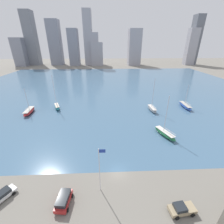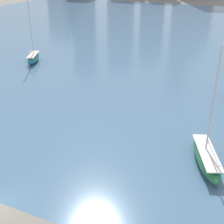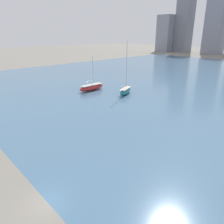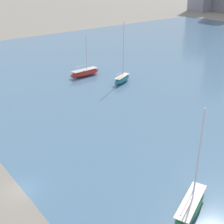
# 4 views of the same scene
# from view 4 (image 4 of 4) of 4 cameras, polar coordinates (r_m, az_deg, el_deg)

# --- Properties ---
(ground_plane) EXTENTS (500.00, 500.00, 0.00)m
(ground_plane) POSITION_cam_4_polar(r_m,az_deg,el_deg) (42.07, -16.08, -13.50)
(ground_plane) COLOR gray
(sailboat_green) EXTENTS (5.18, 8.83, 12.75)m
(sailboat_green) POSITION_cam_4_polar(r_m,az_deg,el_deg) (38.07, 14.16, -16.20)
(sailboat_green) COLOR #236B3D
(sailboat_green) RESTS_ON harbor_water
(sailboat_teal) EXTENTS (4.32, 6.95, 14.38)m
(sailboat_teal) POSITION_cam_4_polar(r_m,az_deg,el_deg) (76.14, 1.85, 6.10)
(sailboat_teal) COLOR #1E757F
(sailboat_teal) RESTS_ON harbor_water
(sailboat_red) EXTENTS (2.75, 8.86, 10.13)m
(sailboat_red) POSITION_cam_4_polar(r_m,az_deg,el_deg) (81.38, -4.99, 7.20)
(sailboat_red) COLOR #B72828
(sailboat_red) RESTS_ON harbor_water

